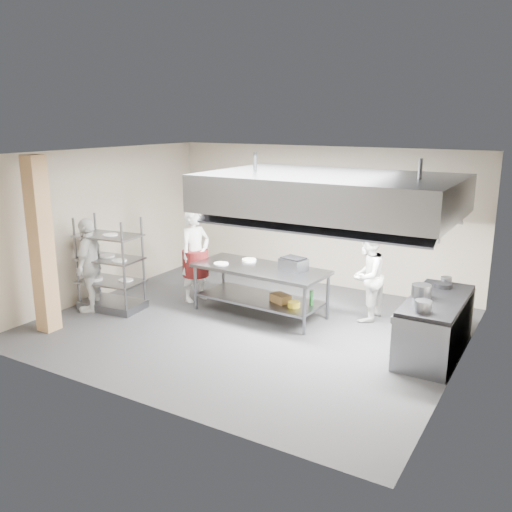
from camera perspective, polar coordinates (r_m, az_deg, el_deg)
The scene contains 23 objects.
floor at distance 9.67m, azimuth -0.79°, elevation -7.34°, with size 7.00×7.00×0.00m, color #373739.
ceiling at distance 9.00m, azimuth -0.85°, elevation 10.70°, with size 7.00×7.00×0.00m, color silver.
wall_back at distance 11.83m, azimuth 6.77°, elevation 4.15°, with size 7.00×7.00×0.00m, color #B9AA93.
wall_left at distance 11.40m, azimuth -16.05°, elevation 3.31°, with size 6.00×6.00×0.00m, color #B9AA93.
wall_right at distance 8.03m, azimuth 21.05°, elevation -1.57°, with size 6.00×6.00×0.00m, color #B9AA93.
column at distance 9.75m, azimuth -21.65°, elevation 1.04°, with size 0.30×0.30×3.00m, color tan.
exhaust_hood at distance 8.83m, azimuth 7.81°, elevation 6.59°, with size 4.00×2.50×0.60m, color slate.
hood_strip_a at distance 9.26m, azimuth 2.59°, elevation 5.05°, with size 1.60×0.12×0.04m, color white.
hood_strip_b at distance 8.57m, azimuth 13.29°, elevation 3.94°, with size 1.60×0.12×0.04m, color white.
wall_shelf at distance 11.09m, azimuth 14.97°, elevation 3.09°, with size 1.50×0.28×0.04m, color slate.
island at distance 10.08m, azimuth 0.41°, elevation -3.68°, with size 2.52×1.05×0.91m, color gray, non-canonical shape.
island_worktop at distance 9.95m, azimuth 0.42°, elevation -1.35°, with size 2.52×1.05×0.06m, color slate.
island_undershelf at distance 10.13m, azimuth 0.41°, elevation -4.51°, with size 2.32×0.94×0.04m, color gray.
pass_rack at distance 10.61m, azimuth -15.10°, elevation -0.79°, with size 1.19×0.69×1.78m, color slate, non-canonical shape.
cooking_range at distance 8.90m, azimuth 18.31°, elevation -7.15°, with size 0.80×2.00×0.84m, color gray.
range_top at distance 8.75m, azimuth 18.54°, elevation -4.40°, with size 0.78×1.96×0.06m, color black.
chef_head at distance 10.79m, azimuth -6.40°, elevation 0.09°, with size 0.68×0.45×1.86m, color white.
chef_line at distance 9.90m, azimuth 11.60°, elevation -2.10°, with size 0.80×0.62×1.64m, color white.
chef_plating at distance 10.64m, azimuth -17.10°, elevation -0.90°, with size 1.04×0.43×1.78m, color silver.
griddle at distance 9.73m, azimuth 3.96°, elevation -0.90°, with size 0.44×0.35×0.22m, color slate.
wicker_basket at distance 9.86m, azimuth 2.59°, elevation -4.46°, with size 0.35×0.24×0.15m, color olive.
stockpot at distance 8.66m, azimuth 17.00°, elevation -3.55°, with size 0.30×0.30×0.21m, color gray.
plate_stack at distance 10.70m, azimuth -14.99°, elevation -2.45°, with size 0.28×0.28×0.05m, color white.
Camera 1 is at (4.67, -7.67, 3.57)m, focal length 38.00 mm.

